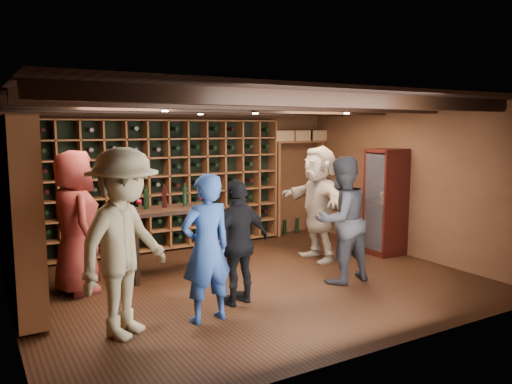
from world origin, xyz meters
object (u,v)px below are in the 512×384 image
display_cabinet (385,204)px  tasting_table (169,216)px  guest_woman_black (239,242)px  guest_khaki (124,243)px  man_blue_shirt (206,248)px  man_grey_suit (341,220)px  guest_beige (318,203)px  guest_red_floral (75,222)px

display_cabinet → tasting_table: 3.62m
guest_woman_black → guest_khaki: size_ratio=0.78×
tasting_table → man_blue_shirt: bearing=-100.0°
man_grey_suit → guest_beige: 1.20m
man_blue_shirt → tasting_table: size_ratio=1.25×
guest_red_floral → guest_beige: guest_red_floral is taller
guest_khaki → guest_red_floral: bearing=59.4°
display_cabinet → man_blue_shirt: size_ratio=1.06×
guest_red_floral → tasting_table: 1.34m
guest_beige → display_cabinet: bearing=81.1°
man_blue_shirt → man_grey_suit: 2.23m
guest_khaki → guest_beige: bearing=-14.9°
display_cabinet → guest_beige: size_ratio=0.95×
man_blue_shirt → guest_beige: guest_beige is taller
man_grey_suit → tasting_table: size_ratio=1.32×
man_grey_suit → guest_khaki: 3.08m
guest_red_floral → tasting_table: (1.33, 0.16, -0.07)m
guest_beige → man_grey_suit: bearing=-17.3°
guest_beige → tasting_table: size_ratio=1.40×
guest_woman_black → tasting_table: guest_woman_black is taller
man_grey_suit → guest_woman_black: bearing=-0.7°
guest_red_floral → guest_woman_black: (1.61, -1.42, -0.17)m
man_grey_suit → tasting_table: man_grey_suit is taller
man_grey_suit → guest_woman_black: size_ratio=1.15×
guest_red_floral → guest_woman_black: guest_red_floral is taller
man_blue_shirt → display_cabinet: bearing=-167.1°
display_cabinet → guest_khaki: (-4.71, -1.11, 0.11)m
display_cabinet → man_blue_shirt: 4.02m
display_cabinet → tasting_table: size_ratio=1.33×
man_blue_shirt → man_grey_suit: (2.20, 0.36, 0.05)m
display_cabinet → guest_red_floral: (-4.88, 0.55, 0.07)m
guest_woman_black → man_blue_shirt: bearing=18.0°
display_cabinet → man_grey_suit: (-1.64, -0.82, 0.02)m
guest_beige → tasting_table: bearing=-95.0°
guest_woman_black → display_cabinet: bearing=-175.8°
guest_woman_black → tasting_table: (-0.29, 1.58, 0.10)m
guest_red_floral → man_grey_suit: bearing=-117.1°
guest_woman_black → man_grey_suit: bearing=171.1°
display_cabinet → tasting_table: bearing=168.7°
man_blue_shirt → guest_red_floral: guest_red_floral is taller
guest_red_floral → tasting_table: guest_red_floral is taller
display_cabinet → guest_red_floral: bearing=173.5°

